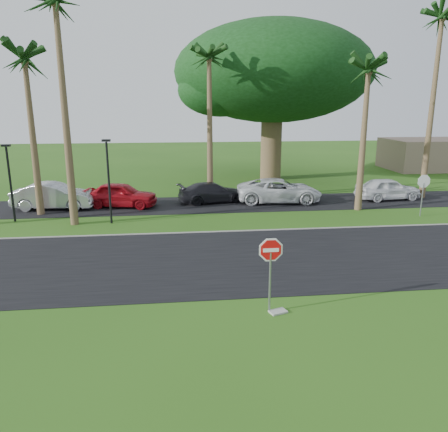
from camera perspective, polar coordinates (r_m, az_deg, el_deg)
name	(u,v)px	position (r m, az deg, el deg)	size (l,w,h in m)	color
ground	(240,277)	(17.07, 2.10, -7.91)	(120.00, 120.00, 0.00)	#275214
road	(233,259)	(18.91, 1.20, -5.59)	(120.00, 8.00, 0.02)	black
parking_strip	(212,204)	(28.93, -1.56, 1.55)	(120.00, 5.00, 0.02)	black
curb	(223,232)	(22.72, -0.15, -2.04)	(120.00, 0.12, 0.06)	gray
stop_sign_near	(271,260)	(13.76, 6.10, -5.71)	(1.05, 0.07, 2.62)	gray
stop_sign_far	(423,187)	(28.04, 24.59, 3.49)	(1.05, 0.07, 2.62)	gray
palm_left_mid	(25,63)	(27.88, -24.59, 17.75)	(5.00, 5.00, 10.00)	brown
palm_left_near	(55,7)	(25.16, -21.16, 24.15)	(5.00, 5.00, 12.50)	brown
palm_center	(209,60)	(29.80, -1.95, 19.64)	(5.00, 5.00, 10.50)	brown
palm_right_near	(369,73)	(28.06, 18.36, 17.27)	(5.00, 5.00, 9.50)	brown
palm_right_far	(442,22)	(33.84, 26.57, 21.74)	(5.00, 5.00, 13.00)	brown
canopy_tree	(273,73)	(38.59, 6.43, 18.08)	(16.50, 16.50, 13.12)	brown
streetlight_left	(10,178)	(27.00, -26.18, 4.50)	(0.45, 0.25, 4.34)	black
streetlight_right	(109,176)	(24.67, -14.85, 5.05)	(0.45, 0.25, 4.64)	black
building_far	(437,154)	(49.51, 26.02, 7.28)	(10.00, 6.00, 3.00)	gray
car_silver	(54,196)	(29.46, -21.30, 2.41)	(1.75, 5.02, 1.65)	#A5A6AC
car_red	(121,195)	(28.84, -13.35, 2.70)	(1.86, 4.63, 1.58)	#A50D17
car_dark	(212,193)	(29.38, -1.53, 3.06)	(1.86, 4.58, 1.33)	black
car_minivan	(279,191)	(29.65, 7.23, 3.30)	(2.62, 5.68, 1.58)	silver
car_pickup	(388,189)	(32.24, 20.62, 3.32)	(1.78, 4.43, 1.51)	white
utility_slab	(278,312)	(14.43, 7.07, -12.29)	(0.55, 0.35, 0.06)	#9B9C94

